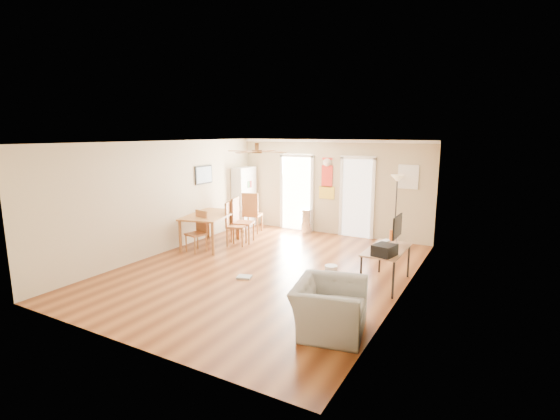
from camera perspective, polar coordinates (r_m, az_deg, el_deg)
The scene contains 30 objects.
floor at distance 8.48m, azimuth -2.00°, elevation -8.33°, with size 7.00×7.00×0.00m, color brown.
ceiling at distance 8.01m, azimuth -2.12°, elevation 9.53°, with size 5.50×7.00×0.00m, color silver, non-canonical shape.
wall_back at distance 11.25m, azimuth 7.22°, elevation 3.18°, with size 5.50×0.04×2.60m, color beige, non-canonical shape.
wall_front at distance 5.53m, azimuth -21.24°, elevation -5.46°, with size 5.50×0.04×2.60m, color beige, non-canonical shape.
wall_left at distance 9.83m, azimuth -15.91°, elevation 1.75°, with size 0.04×7.00×2.60m, color beige, non-canonical shape.
wall_right at distance 7.14m, azimuth 17.19°, elevation -1.63°, with size 0.04×7.00×2.60m, color beige, non-canonical shape.
crown_molding at distance 8.01m, azimuth -2.12°, elevation 9.24°, with size 5.50×7.00×0.08m, color white, non-canonical shape.
kitchen_doorway at distance 11.70m, azimuth 2.39°, elevation 2.31°, with size 0.90×0.10×2.10m, color white, non-canonical shape.
bathroom_doorway at distance 11.01m, azimuth 10.78°, elevation 1.60°, with size 0.80×0.10×2.10m, color white, non-canonical shape.
wall_decal at distance 11.24m, azimuth 6.62°, elevation 4.48°, with size 0.46×0.03×1.10m, color red.
ac_grille at distance 10.58m, azimuth 17.58°, elevation 4.47°, with size 0.50×0.04×0.60m, color white.
framed_poster at distance 10.79m, azimuth -10.67°, elevation 4.90°, with size 0.04×0.66×0.48m, color black.
ceiling_fan at distance 7.76m, azimuth -3.27°, elevation 8.22°, with size 1.24×1.24×0.20m, color #593819, non-canonical shape.
bookshelf at distance 12.05m, azimuth -5.07°, elevation 1.77°, with size 0.36×0.80×1.78m, color silver, non-canonical shape.
dining_table at distance 10.25m, azimuth -9.78°, elevation -2.76°, with size 0.96×1.60×0.80m, color #965E30, non-canonical shape.
dining_chair_right_a at distance 10.41m, azimuth -5.15°, elevation -1.47°, with size 0.47×0.47×1.14m, color #AA6237, non-canonical shape.
dining_chair_right_b at distance 10.17m, azimuth -6.14°, elevation -1.95°, with size 0.45×0.45×1.08m, color #A16833, non-canonical shape.
dining_chair_near at distance 9.77m, azimuth -11.75°, elevation -3.01°, with size 0.40×0.40×0.96m, color #985731, non-canonical shape.
dining_chair_far at distance 11.44m, azimuth -3.88°, elevation -0.34°, with size 0.47×0.47×1.14m, color #986031, non-canonical shape.
trash_can at distance 11.42m, azimuth 3.79°, elevation -1.54°, with size 0.31×0.31×0.68m, color silver.
torchiere_lamp at distance 10.49m, azimuth 15.96°, elevation -0.03°, with size 0.33×0.33×1.76m, color black, non-canonical shape.
computer_desk at distance 7.81m, azimuth 14.67°, elevation -7.70°, with size 0.64×1.29×0.69m, color tan, non-canonical shape.
imac at distance 7.94m, azimuth 16.16°, elevation -2.75°, with size 0.08×0.61×0.57m, color black, non-canonical shape.
keyboard at distance 8.17m, azimuth 14.38°, elevation -4.29°, with size 0.13×0.39×0.01m, color silver.
printer at distance 7.25m, azimuth 14.48°, elevation -5.48°, with size 0.33×0.38×0.20m, color black.
orange_bottle at distance 8.28m, azimuth 15.37°, elevation -3.43°, with size 0.07×0.07×0.21m, color orange.
wastebasket_a at distance 7.92m, azimuth 7.18°, elevation -8.72°, with size 0.24×0.24×0.28m, color silver.
wastebasket_b at distance 7.16m, azimuth 6.93°, elevation -10.91°, with size 0.24×0.24×0.28m, color silver.
floor_cloth at distance 8.01m, azimuth -5.04°, elevation -9.37°, with size 0.27×0.21×0.04m, color #9F9F9A.
armchair at distance 5.93m, azimuth 6.96°, elevation -13.43°, with size 1.09×0.95×0.71m, color gray.
Camera 1 is at (4.15, -6.85, 2.78)m, focal length 26.00 mm.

